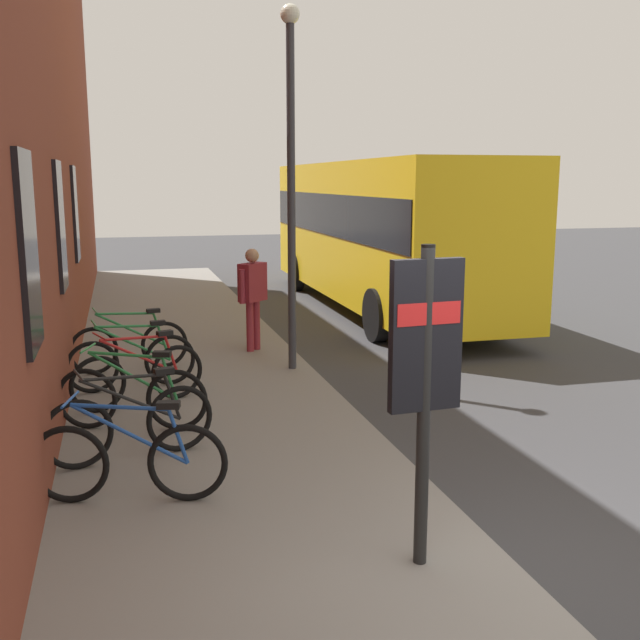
{
  "coord_description": "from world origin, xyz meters",
  "views": [
    {
      "loc": [
        -4.24,
        2.78,
        2.96
      ],
      "look_at": [
        3.98,
        0.53,
        1.34
      ],
      "focal_mm": 41.28,
      "sensor_mm": 36.0,
      "label": 1
    }
  ],
  "objects_px": {
    "transit_info_sign": "(425,356)",
    "pedestrian_near_bus": "(253,289)",
    "street_lamp": "(291,160)",
    "bicycle_far_end": "(133,361)",
    "bicycle_beside_lamp": "(130,346)",
    "city_bus": "(380,226)",
    "bicycle_under_window": "(129,461)",
    "bicycle_end_of_row": "(139,376)",
    "bicycle_mid_rack": "(132,397)",
    "bicycle_by_door": "(131,423)"
  },
  "relations": [
    {
      "from": "bicycle_by_door",
      "to": "bicycle_mid_rack",
      "type": "bearing_deg",
      "value": -1.96
    },
    {
      "from": "bicycle_mid_rack",
      "to": "city_bus",
      "type": "height_order",
      "value": "city_bus"
    },
    {
      "from": "bicycle_by_door",
      "to": "bicycle_far_end",
      "type": "xyz_separation_m",
      "value": [
        2.71,
        -0.07,
        0.0
      ]
    },
    {
      "from": "city_bus",
      "to": "street_lamp",
      "type": "bearing_deg",
      "value": 148.11
    },
    {
      "from": "bicycle_end_of_row",
      "to": "pedestrian_near_bus",
      "type": "relative_size",
      "value": 0.98
    },
    {
      "from": "pedestrian_near_bus",
      "to": "bicycle_end_of_row",
      "type": "bearing_deg",
      "value": 143.95
    },
    {
      "from": "bicycle_under_window",
      "to": "bicycle_by_door",
      "type": "bearing_deg",
      "value": -1.86
    },
    {
      "from": "transit_info_sign",
      "to": "bicycle_beside_lamp",
      "type": "bearing_deg",
      "value": 17.26
    },
    {
      "from": "transit_info_sign",
      "to": "city_bus",
      "type": "xyz_separation_m",
      "value": [
        11.25,
        -3.7,
        0.2
      ]
    },
    {
      "from": "bicycle_mid_rack",
      "to": "bicycle_far_end",
      "type": "distance_m",
      "value": 1.74
    },
    {
      "from": "bicycle_under_window",
      "to": "bicycle_mid_rack",
      "type": "height_order",
      "value": "same"
    },
    {
      "from": "bicycle_beside_lamp",
      "to": "city_bus",
      "type": "distance_m",
      "value": 7.6
    },
    {
      "from": "bicycle_under_window",
      "to": "street_lamp",
      "type": "bearing_deg",
      "value": -30.16
    },
    {
      "from": "city_bus",
      "to": "pedestrian_near_bus",
      "type": "bearing_deg",
      "value": 137.18
    },
    {
      "from": "bicycle_end_of_row",
      "to": "street_lamp",
      "type": "distance_m",
      "value": 3.82
    },
    {
      "from": "bicycle_far_end",
      "to": "transit_info_sign",
      "type": "xyz_separation_m",
      "value": [
        -5.41,
        -1.98,
        1.21
      ]
    },
    {
      "from": "bicycle_far_end",
      "to": "pedestrian_near_bus",
      "type": "distance_m",
      "value": 2.84
    },
    {
      "from": "city_bus",
      "to": "bicycle_mid_rack",
      "type": "bearing_deg",
      "value": 142.94
    },
    {
      "from": "bicycle_mid_rack",
      "to": "bicycle_far_end",
      "type": "height_order",
      "value": "same"
    },
    {
      "from": "bicycle_far_end",
      "to": "bicycle_beside_lamp",
      "type": "xyz_separation_m",
      "value": [
        1.01,
        0.01,
        -0.0
      ]
    },
    {
      "from": "pedestrian_near_bus",
      "to": "transit_info_sign",
      "type": "bearing_deg",
      "value": 179.71
    },
    {
      "from": "bicycle_mid_rack",
      "to": "bicycle_end_of_row",
      "type": "height_order",
      "value": "same"
    },
    {
      "from": "bicycle_far_end",
      "to": "street_lamp",
      "type": "xyz_separation_m",
      "value": [
        0.53,
        -2.38,
        2.73
      ]
    },
    {
      "from": "bicycle_mid_rack",
      "to": "pedestrian_near_bus",
      "type": "relative_size",
      "value": 0.99
    },
    {
      "from": "transit_info_sign",
      "to": "pedestrian_near_bus",
      "type": "xyz_separation_m",
      "value": [
        7.3,
        -0.04,
        -0.55
      ]
    },
    {
      "from": "bicycle_far_end",
      "to": "street_lamp",
      "type": "relative_size",
      "value": 0.33
    },
    {
      "from": "bicycle_end_of_row",
      "to": "city_bus",
      "type": "height_order",
      "value": "city_bus"
    },
    {
      "from": "bicycle_by_door",
      "to": "bicycle_far_end",
      "type": "height_order",
      "value": "same"
    },
    {
      "from": "bicycle_mid_rack",
      "to": "bicycle_end_of_row",
      "type": "xyz_separation_m",
      "value": [
        0.94,
        -0.11,
        0.0
      ]
    },
    {
      "from": "bicycle_mid_rack",
      "to": "pedestrian_near_bus",
      "type": "bearing_deg",
      "value": -29.6
    },
    {
      "from": "transit_info_sign",
      "to": "city_bus",
      "type": "bearing_deg",
      "value": -18.21
    },
    {
      "from": "pedestrian_near_bus",
      "to": "street_lamp",
      "type": "bearing_deg",
      "value": -164.94
    },
    {
      "from": "bicycle_by_door",
      "to": "bicycle_end_of_row",
      "type": "xyz_separation_m",
      "value": [
        1.91,
        -0.14,
        0.0
      ]
    },
    {
      "from": "bicycle_end_of_row",
      "to": "bicycle_beside_lamp",
      "type": "relative_size",
      "value": 0.96
    },
    {
      "from": "street_lamp",
      "to": "bicycle_far_end",
      "type": "bearing_deg",
      "value": 102.61
    },
    {
      "from": "bicycle_end_of_row",
      "to": "street_lamp",
      "type": "height_order",
      "value": "street_lamp"
    },
    {
      "from": "bicycle_under_window",
      "to": "bicycle_by_door",
      "type": "distance_m",
      "value": 1.04
    },
    {
      "from": "bicycle_mid_rack",
      "to": "bicycle_far_end",
      "type": "bearing_deg",
      "value": -1.29
    },
    {
      "from": "bicycle_beside_lamp",
      "to": "city_bus",
      "type": "relative_size",
      "value": 0.17
    },
    {
      "from": "transit_info_sign",
      "to": "bicycle_far_end",
      "type": "bearing_deg",
      "value": 20.1
    },
    {
      "from": "bicycle_under_window",
      "to": "pedestrian_near_bus",
      "type": "relative_size",
      "value": 1.01
    },
    {
      "from": "bicycle_by_door",
      "to": "pedestrian_near_bus",
      "type": "height_order",
      "value": "pedestrian_near_bus"
    },
    {
      "from": "bicycle_end_of_row",
      "to": "bicycle_beside_lamp",
      "type": "xyz_separation_m",
      "value": [
        1.8,
        0.08,
        0.0
      ]
    },
    {
      "from": "street_lamp",
      "to": "bicycle_by_door",
      "type": "bearing_deg",
      "value": 142.85
    },
    {
      "from": "bicycle_far_end",
      "to": "transit_info_sign",
      "type": "distance_m",
      "value": 5.89
    },
    {
      "from": "transit_info_sign",
      "to": "pedestrian_near_bus",
      "type": "height_order",
      "value": "transit_info_sign"
    },
    {
      "from": "bicycle_under_window",
      "to": "pedestrian_near_bus",
      "type": "xyz_separation_m",
      "value": [
        5.63,
        -2.12,
        0.66
      ]
    },
    {
      "from": "bicycle_by_door",
      "to": "bicycle_beside_lamp",
      "type": "xyz_separation_m",
      "value": [
        3.71,
        -0.06,
        0.0
      ]
    },
    {
      "from": "bicycle_mid_rack",
      "to": "city_bus",
      "type": "relative_size",
      "value": 0.16
    },
    {
      "from": "city_bus",
      "to": "pedestrian_near_bus",
      "type": "relative_size",
      "value": 6.1
    }
  ]
}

